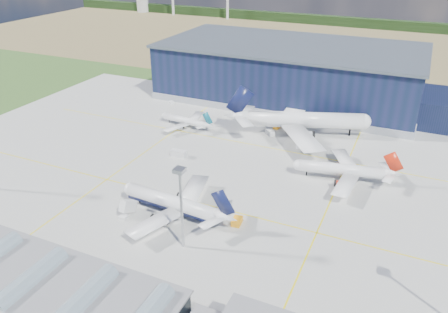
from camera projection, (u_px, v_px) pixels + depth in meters
ground at (202, 185)px, 140.77m from camera, size 600.00×600.00×0.00m
apron at (215, 171)px, 148.88m from camera, size 220.00×160.00×0.08m
farmland at (338, 46)px, 319.52m from camera, size 600.00×220.00×0.01m
treeline at (357, 22)px, 382.71m from camera, size 600.00×8.00×8.00m
hangar at (295, 75)px, 211.52m from camera, size 145.00×62.00×26.10m
glass_concourse at (46, 294)px, 92.74m from camera, size 78.00×23.00×8.60m
light_mast_center at (181, 196)px, 105.74m from camera, size 2.60×2.60×23.00m
airliner_navy at (171, 195)px, 123.32m from camera, size 40.44×39.67×12.38m
airliner_red at (342, 164)px, 141.30m from camera, size 41.39×40.79×11.48m
airliner_widebody at (305, 112)px, 172.37m from camera, size 74.90×74.13×19.20m
airliner_regional at (184, 117)px, 181.79m from camera, size 29.50×29.00×8.62m
gse_tug_a at (237, 221)px, 121.26m from camera, size 2.89×4.25×1.66m
gse_tug_b at (193, 190)px, 136.89m from camera, size 2.95×3.36×1.22m
gse_van_a at (179, 153)px, 158.22m from camera, size 5.83×2.76×2.50m
gse_van_b at (270, 132)px, 175.70m from camera, size 4.75×4.60×2.08m
gse_tug_c at (277, 127)px, 181.56m from camera, size 2.30×3.34×1.38m
gse_cart_b at (171, 103)px, 208.53m from camera, size 3.26×3.02×1.17m
airstair at (128, 209)px, 125.16m from camera, size 2.47×5.44×3.40m
car_b at (85, 270)px, 103.97m from camera, size 3.58×2.19×1.11m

